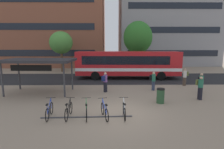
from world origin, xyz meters
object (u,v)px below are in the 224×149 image
Objects in this scene: parked_bicycle_silver_4 at (124,110)px; street_tree_1 at (61,43)px; commuter_olive_pack_2 at (200,86)px; city_bus at (128,64)px; parked_bicycle_blue_3 at (105,111)px; trash_bin at (161,96)px; transit_shelter at (38,62)px; commuter_black_pack_1 at (201,82)px; commuter_black_pack_3 at (153,80)px; parked_bicycle_green_2 at (86,111)px; parked_bicycle_blue_0 at (49,111)px; commuter_olive_pack_4 at (185,76)px; commuter_navy_pack_0 at (105,81)px; parked_bicycle_black_1 at (69,111)px; street_tree_0 at (138,37)px.

street_tree_1 reaches higher than parked_bicycle_silver_4.
city_bus is at bearing -169.87° from commuter_olive_pack_2.
parked_bicycle_blue_3 is 4.50m from trash_bin.
transit_shelter is 13.37m from commuter_black_pack_1.
commuter_black_pack_3 reaches higher than parked_bicycle_silver_4.
commuter_black_pack_1 is at bearing 31.73° from trash_bin.
parked_bicycle_green_2 is at bearing -104.60° from city_bus.
commuter_olive_pack_2 is 1.67× the size of trash_bin.
commuter_olive_pack_2 is at bearing -162.20° from commuter_black_pack_1.
commuter_olive_pack_4 is (10.66, 7.65, 0.59)m from parked_bicycle_blue_0.
commuter_navy_pack_0 is 14.14m from street_tree_1.
parked_bicycle_black_1 is at bearing -121.67° from commuter_black_pack_3.
commuter_olive_pack_2 is (6.82, 3.23, 0.61)m from parked_bicycle_blue_3.
commuter_black_pack_3 is at bearing -45.26° from commuter_navy_pack_0.
commuter_black_pack_3 is (6.05, 5.88, 0.56)m from parked_bicycle_black_1.
parked_bicycle_blue_3 is 10.90m from commuter_olive_pack_4.
commuter_navy_pack_0 is (-2.59, -6.29, -0.80)m from city_bus.
city_bus is 7.03× the size of commuter_olive_pack_2.
commuter_black_pack_3 is 3.97m from commuter_olive_pack_4.
transit_shelter is 12.57m from commuter_olive_pack_2.
commuter_black_pack_1 is at bearing -1.35° from commuter_black_pack_3.
parked_bicycle_blue_3 is (3.01, -0.09, 0.00)m from parked_bicycle_blue_0.
parked_bicycle_blue_3 is at bearing -92.73° from parked_bicycle_black_1.
commuter_olive_pack_2 is at bearing -6.76° from transit_shelter.
transit_shelter reaches higher than commuter_olive_pack_2.
parked_bicycle_blue_3 is 1.63× the size of trash_bin.
commuter_olive_pack_2 is (9.83, 3.13, 0.61)m from parked_bicycle_blue_0.
commuter_black_pack_1 is at bearing 134.28° from commuter_olive_pack_2.
street_tree_1 reaches higher than commuter_olive_pack_2.
street_tree_1 reaches higher than transit_shelter.
city_bus is 11.75× the size of trash_bin.
street_tree_0 is (10.05, 12.80, 2.47)m from transit_shelter.
parked_bicycle_blue_3 is at bearing -104.20° from street_tree_0.
street_tree_0 is 1.26× the size of street_tree_1.
parked_bicycle_black_1 is at bearing 163.13° from commuter_black_pack_1.
commuter_black_pack_1 reaches higher than parked_bicycle_green_2.
city_bus is 7.04× the size of parked_bicycle_blue_0.
city_bus reaches higher than commuter_black_pack_1.
parked_bicycle_blue_0 is 11.85m from commuter_black_pack_1.
parked_bicycle_green_2 is 1.66× the size of trash_bin.
transit_shelter is (-2.47, 5.14, 2.24)m from parked_bicycle_blue_0.
commuter_navy_pack_0 is (-1.17, 5.34, 0.59)m from parked_bicycle_silver_4.
commuter_olive_pack_4 is 17.74m from street_tree_1.
street_tree_1 is at bearing -152.93° from commuter_olive_pack_2.
parked_bicycle_blue_0 is 0.29× the size of street_tree_1.
commuter_navy_pack_0 is at bearing -110.32° from street_tree_0.
commuter_black_pack_1 is 19.49m from street_tree_1.
parked_bicycle_silver_4 is at bearing 23.90° from commuter_olive_pack_4.
commuter_olive_pack_4 reaches higher than commuter_navy_pack_0.
commuter_olive_pack_2 reaches higher than commuter_black_pack_3.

